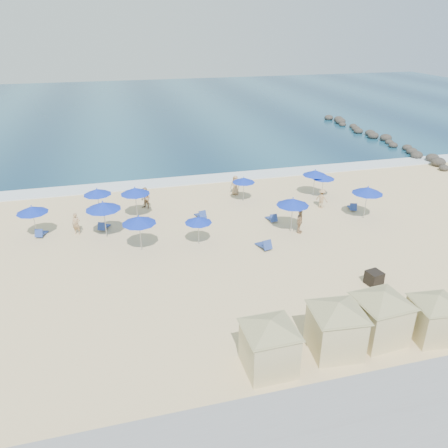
{
  "coord_description": "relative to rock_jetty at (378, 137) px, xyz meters",
  "views": [
    {
      "loc": [
        -8.86,
        -23.18,
        13.71
      ],
      "look_at": [
        -1.95,
        3.0,
        1.1
      ],
      "focal_mm": 35.0,
      "sensor_mm": 36.0,
      "label": 1
    }
  ],
  "objects": [
    {
      "name": "beach_chair_3",
      "position": [
        -23.74,
        -24.03,
        -0.1
      ],
      "size": [
        0.87,
        1.45,
        0.74
      ],
      "color": "navy",
      "rests_on": "ground"
    },
    {
      "name": "umbrella_1",
      "position": [
        -33.84,
        -19.64,
        2.02
      ],
      "size": [
        2.41,
        2.41,
        2.74
      ],
      "color": "#A5A8AD",
      "rests_on": "ground"
    },
    {
      "name": "umbrella_7",
      "position": [
        -21.04,
        -22.06,
        1.92
      ],
      "size": [
        2.31,
        2.31,
        2.63
      ],
      "color": "#A5A8AD",
      "rests_on": "ground"
    },
    {
      "name": "beach_chair_2",
      "position": [
        -26.78,
        -18.07,
        -0.12
      ],
      "size": [
        0.81,
        1.35,
        0.69
      ],
      "color": "navy",
      "rests_on": "ground"
    },
    {
      "name": "umbrella_5",
      "position": [
        -27.83,
        -22.32,
        1.44
      ],
      "size": [
        1.83,
        1.83,
        2.08
      ],
      "color": "#A5A8AD",
      "rests_on": "ground"
    },
    {
      "name": "rock_jetty",
      "position": [
        0.0,
        0.0,
        0.0
      ],
      "size": [
        2.56,
        26.66,
        0.96
      ],
      "color": "#282522",
      "rests_on": "ground"
    },
    {
      "name": "ocean",
      "position": [
        -24.01,
        30.1,
        -0.33
      ],
      "size": [
        160.0,
        80.0,
        0.06
      ],
      "primitive_type": "cube",
      "color": "#0E324E",
      "rests_on": "ground"
    },
    {
      "name": "umbrella_0",
      "position": [
        -38.54,
        -18.39,
        1.73
      ],
      "size": [
        2.12,
        2.12,
        2.41
      ],
      "color": "#A5A8AD",
      "rests_on": "ground"
    },
    {
      "name": "umbrella_3",
      "position": [
        -31.66,
        -22.19,
        1.83
      ],
      "size": [
        2.22,
        2.22,
        2.52
      ],
      "color": "#A5A8AD",
      "rests_on": "ground"
    },
    {
      "name": "umbrella_2",
      "position": [
        -34.26,
        -15.91,
        1.7
      ],
      "size": [
        2.09,
        2.09,
        2.38
      ],
      "color": "#A5A8AD",
      "rests_on": "ground"
    },
    {
      "name": "surf_line",
      "position": [
        -24.01,
        -9.4,
        -0.32
      ],
      "size": [
        160.0,
        2.5,
        0.08
      ],
      "primitive_type": "cube",
      "color": "white",
      "rests_on": "ground"
    },
    {
      "name": "beachgoer_3",
      "position": [
        -16.94,
        -18.54,
        0.43
      ],
      "size": [
        1.08,
        1.17,
        1.58
      ],
      "primitive_type": "imported",
      "rotation": [
        0.0,
        0.0,
        2.22
      ],
      "color": "tan",
      "rests_on": "ground"
    },
    {
      "name": "beach_chair_0",
      "position": [
        -38.3,
        -18.29,
        -0.13
      ],
      "size": [
        0.81,
        1.3,
        0.66
      ],
      "color": "navy",
      "rests_on": "ground"
    },
    {
      "name": "ground",
      "position": [
        -24.01,
        -24.9,
        -0.36
      ],
      "size": [
        160.0,
        160.0,
        0.0
      ],
      "primitive_type": "plane",
      "color": "beige",
      "rests_on": "ground"
    },
    {
      "name": "umbrella_10",
      "position": [
        -14.73,
        -21.33,
        1.92
      ],
      "size": [
        2.31,
        2.31,
        2.63
      ],
      "color": "#A5A8AD",
      "rests_on": "ground"
    },
    {
      "name": "umbrella_8",
      "position": [
        -16.42,
        -15.95,
        1.71
      ],
      "size": [
        2.1,
        2.1,
        2.39
      ],
      "color": "#A5A8AD",
      "rests_on": "ground"
    },
    {
      "name": "beach_chair_4",
      "position": [
        -21.73,
        -20.03,
        -0.13
      ],
      "size": [
        0.62,
        1.27,
        0.68
      ],
      "color": "navy",
      "rests_on": "ground"
    },
    {
      "name": "seawall",
      "position": [
        -24.01,
        -38.4,
        0.29
      ],
      "size": [
        160.0,
        6.1,
        1.22
      ],
      "color": "gray",
      "rests_on": "ground"
    },
    {
      "name": "cabana_1",
      "position": [
        -24.02,
        -34.16,
        1.31
      ],
      "size": [
        4.62,
        4.62,
        2.91
      ],
      "color": "beige",
      "rests_on": "ground"
    },
    {
      "name": "cabana_0",
      "position": [
        -27.3,
        -34.46,
        1.26
      ],
      "size": [
        4.5,
        4.5,
        2.82
      ],
      "color": "beige",
      "rests_on": "ground"
    },
    {
      "name": "umbrella_6",
      "position": [
        -22.63,
        -15.59,
        1.5
      ],
      "size": [
        1.89,
        1.89,
        2.15
      ],
      "color": "#A5A8AD",
      "rests_on": "ground"
    },
    {
      "name": "cabana_2",
      "position": [
        -21.64,
        -33.93,
        1.3
      ],
      "size": [
        4.62,
        4.62,
        2.91
      ],
      "color": "beige",
      "rests_on": "ground"
    },
    {
      "name": "beachgoer_0",
      "position": [
        -35.83,
        -18.59,
        0.43
      ],
      "size": [
        0.68,
        0.56,
        1.59
      ],
      "primitive_type": "imported",
      "rotation": [
        0.0,
        0.0,
        5.92
      ],
      "color": "tan",
      "rests_on": "ground"
    },
    {
      "name": "cabana_3",
      "position": [
        -19.1,
        -34.46,
        1.13
      ],
      "size": [
        4.12,
        4.12,
        2.6
      ],
      "color": "beige",
      "rests_on": "ground"
    },
    {
      "name": "umbrella_9",
      "position": [
        -15.87,
        -16.48,
        1.51
      ],
      "size": [
        1.89,
        1.89,
        2.15
      ],
      "color": "#A5A8AD",
      "rests_on": "ground"
    },
    {
      "name": "umbrella_4",
      "position": [
        -31.5,
        -16.76,
        1.82
      ],
      "size": [
        2.21,
        2.21,
        2.51
      ],
      "color": "#A5A8AD",
      "rests_on": "ground"
    },
    {
      "name": "beach_chair_1",
      "position": [
        -34.04,
        -18.27,
        -0.13
      ],
      "size": [
        0.95,
        1.35,
        0.68
      ],
      "color": "navy",
      "rests_on": "ground"
    },
    {
      "name": "beachgoer_2",
      "position": [
        -20.56,
        -22.39,
        0.5
      ],
      "size": [
        0.99,
        1.03,
        1.73
      ],
      "primitive_type": "imported",
      "rotation": [
        0.0,
        0.0,
        0.83
      ],
      "color": "tan",
      "rests_on": "ground"
    },
    {
      "name": "trash_bin",
      "position": [
        -19.16,
        -29.73,
        0.04
      ],
      "size": [
        0.95,
        0.95,
        0.81
      ],
      "primitive_type": "cube",
      "rotation": [
        0.0,
        0.0,
        0.19
      ],
      "color": "black",
      "rests_on": "ground"
    },
    {
      "name": "beachgoer_4",
      "position": [
        -22.87,
        -13.97,
        0.49
      ],
      "size": [
        0.98,
        0.96,
        1.71
      ],
      "primitive_type": "imported",
      "rotation": [
        0.0,
        0.0,
        5.56
      ],
      "color": "tan",
      "rests_on": "ground"
    },
    {
      "name": "beachgoer_1",
      "position": [
        -30.65,
        -15.15,
        0.52
      ],
      "size": [
        1.08,
        1.08,
        1.77
      ],
      "primitive_type": "imported",
      "rotation": [
        0.0,
        0.0,
        5.48
      ],
      "color": "tan",
      "rests_on": "ground"
    },
    {
      "name": "beach_chair_5",
      "position": [
        -14.75,
        -19.64,
        -0.13
      ],
      "size": [
        0.91,
        1.33,
        0.67
      ],
      "color": "navy",
      "rests_on": "ground"
    }
  ]
}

